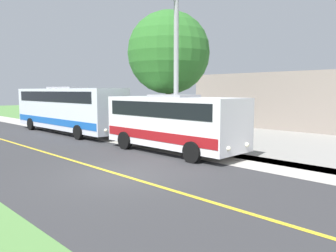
# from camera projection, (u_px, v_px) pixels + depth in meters

# --- Properties ---
(ground_plane) EXTENTS (120.00, 120.00, 0.00)m
(ground_plane) POSITION_uv_depth(u_px,v_px,m) (120.00, 175.00, 11.62)
(ground_plane) COLOR #548442
(road_surface) EXTENTS (8.00, 100.00, 0.01)m
(road_surface) POSITION_uv_depth(u_px,v_px,m) (120.00, 175.00, 11.62)
(road_surface) COLOR #333335
(road_surface) RESTS_ON ground
(sidewalk) EXTENTS (2.40, 100.00, 0.01)m
(sidewalk) POSITION_uv_depth(u_px,v_px,m) (210.00, 155.00, 15.28)
(sidewalk) COLOR #B2ADA3
(sidewalk) RESTS_ON ground
(parking_lot_surface) EXTENTS (14.00, 36.00, 0.01)m
(parking_lot_surface) POSITION_uv_depth(u_px,v_px,m) (333.00, 144.00, 18.24)
(parking_lot_surface) COLOR gray
(parking_lot_surface) RESTS_ON ground
(road_centre_line) EXTENTS (0.16, 100.00, 0.00)m
(road_centre_line) POSITION_uv_depth(u_px,v_px,m) (120.00, 175.00, 11.62)
(road_centre_line) COLOR gold
(road_centre_line) RESTS_ON ground
(shuttle_bus_front) EXTENTS (2.72, 7.43, 2.79)m
(shuttle_bus_front) POSITION_uv_depth(u_px,v_px,m) (173.00, 120.00, 15.88)
(shuttle_bus_front) COLOR white
(shuttle_bus_front) RESTS_ON ground
(transit_bus_rear) EXTENTS (2.60, 11.41, 3.24)m
(transit_bus_rear) POSITION_uv_depth(u_px,v_px,m) (67.00, 108.00, 23.10)
(transit_bus_rear) COLOR silver
(transit_bus_rear) RESTS_ON ground
(street_light_pole) EXTENTS (1.97, 0.24, 7.49)m
(street_light_pole) POSITION_uv_depth(u_px,v_px,m) (174.00, 67.00, 16.02)
(street_light_pole) COLOR #9E9EA3
(street_light_pole) RESTS_ON ground
(tree_curbside) EXTENTS (4.96, 4.96, 7.73)m
(tree_curbside) POSITION_uv_depth(u_px,v_px,m) (169.00, 53.00, 19.73)
(tree_curbside) COLOR #4C3826
(tree_curbside) RESTS_ON ground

